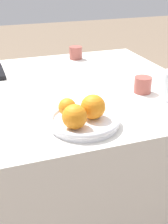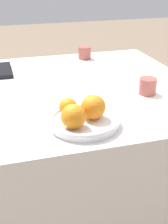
{
  "view_description": "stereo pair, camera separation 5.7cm",
  "coord_description": "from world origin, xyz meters",
  "px_view_note": "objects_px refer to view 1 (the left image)",
  "views": [
    {
      "loc": [
        -0.34,
        -1.24,
        1.26
      ],
      "look_at": [
        -0.03,
        -0.36,
        0.81
      ],
      "focal_mm": 50.0,
      "sensor_mm": 36.0,
      "label": 1
    },
    {
      "loc": [
        -0.28,
        -1.25,
        1.26
      ],
      "look_at": [
        -0.03,
        -0.36,
        0.81
      ],
      "focal_mm": 50.0,
      "sensor_mm": 36.0,
      "label": 2
    }
  ],
  "objects_px": {
    "orange_2": "(75,117)",
    "cup_0": "(143,85)",
    "fruit_platter": "(84,121)",
    "orange_0": "(93,107)",
    "orange_1": "(67,107)",
    "cup_2": "(76,53)"
  },
  "relations": [
    {
      "from": "orange_1",
      "to": "orange_2",
      "type": "bearing_deg",
      "value": -92.99
    },
    {
      "from": "orange_0",
      "to": "orange_2",
      "type": "relative_size",
      "value": 1.05
    },
    {
      "from": "cup_0",
      "to": "cup_2",
      "type": "distance_m",
      "value": 0.59
    },
    {
      "from": "fruit_platter",
      "to": "orange_0",
      "type": "relative_size",
      "value": 2.92
    },
    {
      "from": "orange_0",
      "to": "orange_1",
      "type": "height_order",
      "value": "orange_0"
    },
    {
      "from": "orange_1",
      "to": "fruit_platter",
      "type": "bearing_deg",
      "value": -50.49
    },
    {
      "from": "fruit_platter",
      "to": "orange_2",
      "type": "distance_m",
      "value": 0.08
    },
    {
      "from": "orange_0",
      "to": "orange_1",
      "type": "distance_m",
      "value": 0.09
    },
    {
      "from": "fruit_platter",
      "to": "orange_2",
      "type": "relative_size",
      "value": 3.05
    },
    {
      "from": "fruit_platter",
      "to": "cup_0",
      "type": "relative_size",
      "value": 3.33
    },
    {
      "from": "orange_0",
      "to": "orange_1",
      "type": "relative_size",
      "value": 1.36
    },
    {
      "from": "orange_1",
      "to": "cup_0",
      "type": "bearing_deg",
      "value": 21.3
    },
    {
      "from": "orange_2",
      "to": "cup_0",
      "type": "distance_m",
      "value": 0.45
    },
    {
      "from": "orange_2",
      "to": "cup_0",
      "type": "height_order",
      "value": "orange_2"
    },
    {
      "from": "fruit_platter",
      "to": "cup_0",
      "type": "xyz_separation_m",
      "value": [
        0.33,
        0.2,
        0.02
      ]
    },
    {
      "from": "orange_0",
      "to": "cup_2",
      "type": "xyz_separation_m",
      "value": [
        0.19,
        0.77,
        -0.03
      ]
    },
    {
      "from": "fruit_platter",
      "to": "cup_2",
      "type": "xyz_separation_m",
      "value": [
        0.23,
        0.77,
        0.02
      ]
    },
    {
      "from": "orange_2",
      "to": "orange_1",
      "type": "bearing_deg",
      "value": 87.01
    },
    {
      "from": "orange_0",
      "to": "orange_2",
      "type": "bearing_deg",
      "value": -149.96
    },
    {
      "from": "orange_1",
      "to": "cup_0",
      "type": "distance_m",
      "value": 0.4
    },
    {
      "from": "cup_0",
      "to": "orange_2",
      "type": "bearing_deg",
      "value": -147.4
    },
    {
      "from": "fruit_platter",
      "to": "orange_0",
      "type": "distance_m",
      "value": 0.06
    }
  ]
}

